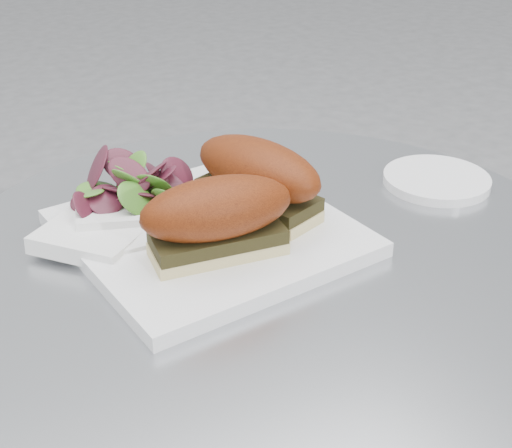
{
  "coord_description": "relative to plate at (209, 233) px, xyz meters",
  "views": [
    {
      "loc": [
        -0.3,
        -0.54,
        1.11
      ],
      "look_at": [
        -0.01,
        0.01,
        0.77
      ],
      "focal_mm": 50.0,
      "sensor_mm": 36.0,
      "label": 1
    }
  ],
  "objects": [
    {
      "name": "sandwich_left",
      "position": [
        -0.01,
        -0.06,
        0.05
      ],
      "size": [
        0.16,
        0.08,
        0.08
      ],
      "rotation": [
        0.0,
        0.0,
        -0.11
      ],
      "color": "beige",
      "rests_on": "plate"
    },
    {
      "name": "sandwich_right",
      "position": [
        0.06,
        0.01,
        0.05
      ],
      "size": [
        0.12,
        0.18,
        0.08
      ],
      "rotation": [
        0.0,
        0.0,
        -1.21
      ],
      "color": "beige",
      "rests_on": "plate"
    },
    {
      "name": "saucer",
      "position": [
        0.3,
        -0.01,
        -0.0
      ],
      "size": [
        0.13,
        0.13,
        0.01
      ],
      "primitive_type": "cylinder",
      "color": "white",
      "rests_on": "table"
    },
    {
      "name": "salad",
      "position": [
        -0.05,
        0.08,
        0.03
      ],
      "size": [
        0.12,
        0.12,
        0.05
      ],
      "primitive_type": null,
      "color": "#579631",
      "rests_on": "plate"
    },
    {
      "name": "table",
      "position": [
        0.04,
        -0.06,
        -0.25
      ],
      "size": [
        0.7,
        0.7,
        0.73
      ],
      "color": "silver",
      "rests_on": "ground"
    },
    {
      "name": "napkin",
      "position": [
        -0.09,
        0.03,
        0.0
      ],
      "size": [
        0.18,
        0.18,
        0.02
      ],
      "primitive_type": null,
      "rotation": [
        0.0,
        0.0,
        0.43
      ],
      "color": "white",
      "rests_on": "table"
    },
    {
      "name": "plate",
      "position": [
        0.0,
        0.0,
        0.0
      ],
      "size": [
        0.3,
        0.3,
        0.02
      ],
      "primitive_type": "cube",
      "rotation": [
        0.0,
        0.0,
        0.12
      ],
      "color": "white",
      "rests_on": "table"
    }
  ]
}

